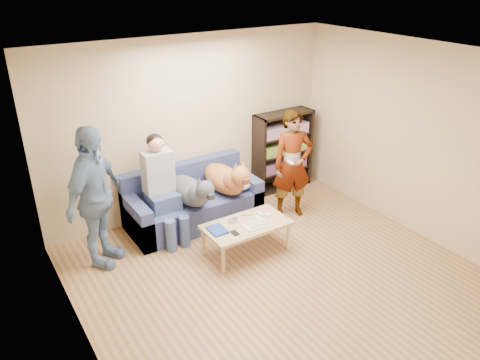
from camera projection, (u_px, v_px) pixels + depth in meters
ground at (296, 291)px, 5.42m from camera, size 5.00×5.00×0.00m
ceiling at (310, 65)px, 4.32m from camera, size 5.00×5.00×0.00m
wall_back at (192, 126)px, 6.78m from camera, size 4.50×0.00×4.50m
wall_left at (86, 257)px, 3.77m from camera, size 0.00×5.00×5.00m
wall_right at (439, 148)px, 5.97m from camera, size 0.00×5.00×5.00m
blanket at (239, 184)px, 6.86m from camera, size 0.42×0.36×0.15m
person_standing_right at (292, 165)px, 6.75m from camera, size 0.68×0.55×1.61m
person_standing_left at (95, 198)px, 5.57m from camera, size 1.08×1.04×1.81m
held_controller at (291, 163)px, 6.43m from camera, size 0.04×0.11×0.03m
notebook_blue at (217, 230)px, 5.82m from camera, size 0.20×0.26×0.03m
papers at (254, 225)px, 5.93m from camera, size 0.26×0.20×0.02m
magazine at (255, 223)px, 5.95m from camera, size 0.22×0.17×0.01m
camera_silver at (233, 221)px, 6.01m from camera, size 0.11×0.06×0.05m
controller_a at (260, 214)px, 6.19m from camera, size 0.04×0.13×0.03m
controller_b at (268, 215)px, 6.17m from camera, size 0.09×0.06×0.03m
headphone_cup_a at (260, 219)px, 6.06m from camera, size 0.07×0.07×0.02m
headphone_cup_b at (257, 217)px, 6.12m from camera, size 0.07×0.07×0.02m
pen_orange at (252, 229)px, 5.85m from camera, size 0.13×0.06×0.01m
pen_black at (246, 215)px, 6.18m from camera, size 0.13×0.08×0.01m
wallet at (235, 233)px, 5.77m from camera, size 0.07×0.12×0.02m
sofa at (192, 204)px, 6.78m from camera, size 1.90×0.85×0.82m
person_seated at (162, 184)px, 6.23m from camera, size 0.40×0.73×1.47m
dog_gray at (192, 191)px, 6.37m from camera, size 0.40×1.24×0.58m
dog_tan at (227, 179)px, 6.70m from camera, size 0.42×1.17×0.61m
coffee_table at (246, 227)px, 6.00m from camera, size 1.10×0.60×0.42m
bookshelf at (282, 149)px, 7.67m from camera, size 1.00×0.34×1.30m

